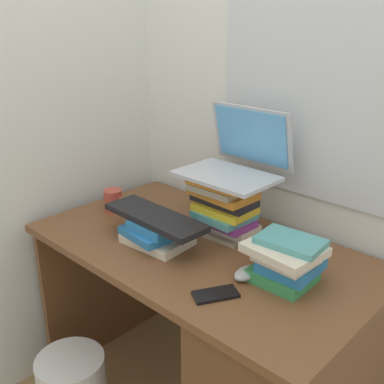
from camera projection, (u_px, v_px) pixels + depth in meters
wall_back at (273, 85)px, 1.78m from camera, size 6.00×0.06×2.60m
wall_left at (77, 78)px, 1.97m from camera, size 0.05×6.00×2.60m
desk at (263, 368)px, 1.61m from camera, size 1.27×0.71×0.76m
book_stack_tall at (225, 205)px, 1.75m from camera, size 0.25×0.21×0.23m
book_stack_keyboard_riser at (156, 233)px, 1.71m from camera, size 0.25×0.21×0.09m
book_stack_side at (286, 260)px, 1.46m from camera, size 0.23×0.21×0.15m
laptop at (237, 159)px, 1.73m from camera, size 0.35×0.30×0.24m
keyboard at (155, 217)px, 1.69m from camera, size 0.42×0.15×0.02m
computer_mouse at (247, 273)px, 1.50m from camera, size 0.06×0.10×0.04m
mug at (114, 200)px, 1.99m from camera, size 0.12×0.08×0.09m
cell_phone at (216, 294)px, 1.41m from camera, size 0.12×0.15×0.01m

